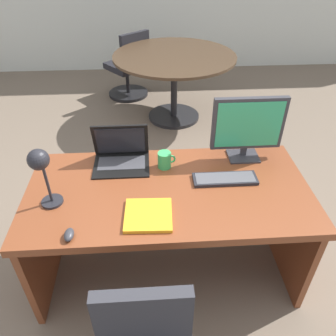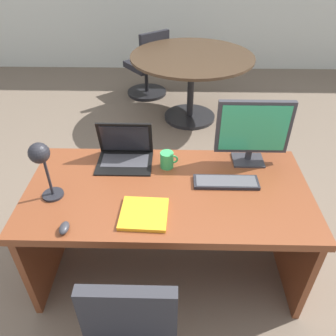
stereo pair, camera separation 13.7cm
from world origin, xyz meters
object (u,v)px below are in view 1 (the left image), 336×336
monitor (248,126)px  coffee_mug (165,160)px  keyboard (225,179)px  desk_lamp (41,167)px  meeting_chair_near (129,71)px  meeting_table (174,71)px  mouse (69,235)px  laptop (121,151)px  book (148,215)px  desk (168,208)px

monitor → coffee_mug: 0.56m
monitor → coffee_mug: size_ratio=4.00×
keyboard → monitor: bearing=54.1°
desk_lamp → meeting_chair_near: desk_lamp is taller
meeting_table → monitor: bearing=-81.6°
mouse → keyboard: bearing=24.7°
laptop → meeting_table: (0.51, 2.00, -0.23)m
desk_lamp → mouse: bearing=-60.0°
book → coffee_mug: (0.11, 0.44, 0.04)m
keyboard → meeting_table: (-0.12, 2.24, -0.16)m
desk → coffee_mug: 0.30m
monitor → keyboard: monitor is taller
desk → monitor: monitor is taller
keyboard → coffee_mug: coffee_mug is taller
meeting_chair_near → mouse: bearing=-93.1°
laptop → mouse: bearing=-109.8°
book → keyboard: bearing=30.6°
laptop → meeting_chair_near: size_ratio=0.39×
keyboard → coffee_mug: 0.39m
monitor → keyboard: 0.37m
meeting_table → laptop: bearing=-104.3°
desk → coffee_mug: (-0.01, 0.17, 0.25)m
desk → monitor: size_ratio=3.67×
desk_lamp → coffee_mug: desk_lamp is taller
mouse → meeting_table: size_ratio=0.06×
meeting_table → book: bearing=-97.8°
desk → laptop: bearing=138.0°
desk → mouse: size_ratio=19.35×
book → meeting_table: (0.35, 2.52, -0.16)m
laptop → keyboard: (0.63, -0.25, -0.07)m
laptop → book: size_ratio=1.36×
keyboard → book: 0.55m
desk → book: bearing=-114.7°
desk → book: 0.36m
desk → desk_lamp: bearing=-167.5°
desk_lamp → desk: bearing=12.5°
laptop → mouse: (-0.23, -0.64, -0.06)m
mouse → coffee_mug: size_ratio=0.76×
meeting_table → mouse: bearing=-105.7°
desk → meeting_chair_near: (-0.34, 2.95, -0.19)m
monitor → meeting_table: 2.07m
keyboard → desk_lamp: bearing=-171.1°
book → coffee_mug: coffee_mug is taller
monitor → meeting_chair_near: size_ratio=0.51×
mouse → desk_lamp: size_ratio=0.23×
desk_lamp → coffee_mug: bearing=26.2°
desk_lamp → book: 0.61m
desk → meeting_chair_near: 2.97m
coffee_mug → meeting_table: (0.23, 2.08, -0.20)m
desk_lamp → meeting_table: bearing=69.9°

